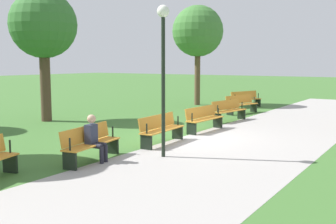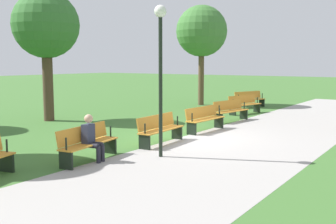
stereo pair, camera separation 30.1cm
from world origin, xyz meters
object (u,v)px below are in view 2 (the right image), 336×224
at_px(bench_1, 244,104).
at_px(tree_1, 46,26).
at_px(bench_3, 204,118).
at_px(person_seated, 91,137).
at_px(bench_2, 230,110).
at_px(lamp_post, 160,52).
at_px(tree_3, 202,32).
at_px(bench_5, 87,142).
at_px(bench_4, 160,128).
at_px(bench_0, 249,99).

bearing_deg(bench_1, tree_1, -25.74).
distance_m(bench_3, person_seated, 5.57).
relative_size(bench_2, tree_1, 0.37).
bearing_deg(lamp_post, tree_3, -154.91).
distance_m(bench_1, bench_5, 11.09).
relative_size(bench_4, bench_5, 0.99).
distance_m(bench_4, tree_3, 12.20).
relative_size(bench_4, tree_3, 0.35).
relative_size(person_seated, tree_1, 0.22).
bearing_deg(tree_1, bench_2, 122.83).
distance_m(bench_5, person_seated, 0.21).
xyz_separation_m(bench_0, bench_5, (13.73, 1.42, 0.00)).
xyz_separation_m(person_seated, tree_3, (-13.42, -4.48, 3.61)).
height_order(bench_0, person_seated, person_seated).
bearing_deg(tree_3, lamp_post, 25.09).
bearing_deg(bench_0, bench_2, 35.65).
bearing_deg(bench_0, tree_1, -7.16).
bearing_deg(bench_5, bench_2, 171.07).
bearing_deg(tree_1, lamp_post, 70.74).
xyz_separation_m(bench_2, bench_4, (5.57, 0.29, 0.00)).
bearing_deg(lamp_post, bench_0, -167.54).
xyz_separation_m(bench_0, bench_1, (2.66, 0.85, 0.00)).
height_order(bench_2, lamp_post, lamp_post).
relative_size(bench_0, bench_1, 0.99).
distance_m(bench_2, bench_4, 5.57).
distance_m(bench_2, bench_3, 2.79).
height_order(bench_1, person_seated, person_seated).
bearing_deg(bench_4, bench_2, 179.98).
height_order(bench_3, person_seated, person_seated).
relative_size(bench_4, person_seated, 1.67).
bearing_deg(bench_0, bench_3, 32.69).
bearing_deg(bench_3, person_seated, 1.53).
distance_m(bench_4, person_seated, 2.78).
distance_m(bench_5, tree_1, 8.49).
distance_m(person_seated, tree_3, 14.60).
distance_m(bench_1, bench_4, 8.34).
relative_size(bench_0, person_seated, 1.68).
bearing_deg(bench_4, tree_3, -159.53).
distance_m(bench_4, bench_5, 2.79).
bearing_deg(bench_5, person_seated, 80.85).
distance_m(tree_1, tree_3, 9.55).
bearing_deg(bench_0, lamp_post, 33.30).
xyz_separation_m(bench_1, bench_2, (2.73, 0.57, 0.00)).
bearing_deg(bench_2, bench_4, 11.89).
distance_m(bench_0, bench_2, 5.57).
bearing_deg(person_seated, bench_0, 177.60).
bearing_deg(person_seated, bench_3, 169.62).
xyz_separation_m(bench_1, tree_1, (6.94, -5.96, 3.51)).
bearing_deg(bench_5, tree_1, -131.25).
height_order(person_seated, lamp_post, lamp_post).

